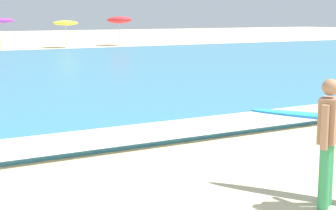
# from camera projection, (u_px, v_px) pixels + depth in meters

# --- Properties ---
(surfer_with_board) EXTENTS (1.59, 2.33, 1.73)m
(surfer_with_board) POSITION_uv_depth(u_px,v_px,m) (332.00, 129.00, 7.19)
(surfer_with_board) COLOR #338E56
(surfer_with_board) RESTS_ON ground
(beach_umbrella_4) EXTENTS (1.93, 1.93, 2.11)m
(beach_umbrella_4) POSITION_uv_depth(u_px,v_px,m) (66.00, 23.00, 41.33)
(beach_umbrella_4) COLOR beige
(beach_umbrella_4) RESTS_ON ground
(beach_umbrella_5) EXTENTS (2.07, 2.09, 2.45)m
(beach_umbrella_5) POSITION_uv_depth(u_px,v_px,m) (119.00, 20.00, 44.48)
(beach_umbrella_5) COLOR beige
(beach_umbrella_5) RESTS_ON ground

